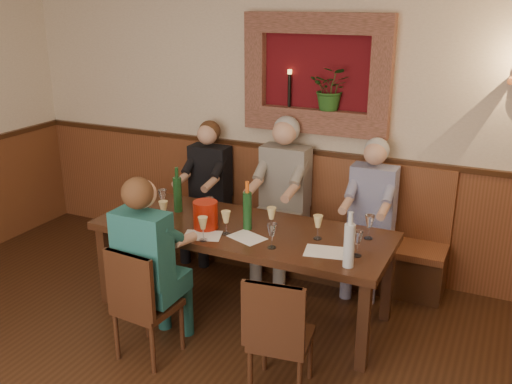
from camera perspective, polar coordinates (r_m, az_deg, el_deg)
room_shell at (r=2.79m, az=-18.90°, el=5.10°), size 6.04×6.04×2.82m
wainscoting at (r=3.33m, az=-16.43°, el=-17.19°), size 6.02×6.02×1.15m
wall_niche at (r=5.20m, az=6.43°, el=11.10°), size 1.36×0.30×1.06m
dining_table at (r=4.62m, az=-1.39°, el=-4.42°), size 2.40×0.90×0.75m
bench at (r=5.55m, az=3.00°, el=-4.21°), size 3.00×0.45×1.11m
chair_near_left at (r=4.31m, az=-10.81°, el=-12.88°), size 0.42×0.42×0.88m
chair_near_right at (r=3.92m, az=2.46°, el=-16.19°), size 0.43×0.43×0.87m
person_bench_left at (r=5.71m, az=-4.96°, el=-1.01°), size 0.40×0.49×1.37m
person_bench_mid at (r=5.35m, az=2.52°, el=-1.75°), size 0.45×0.55×1.48m
person_bench_right at (r=5.13m, az=11.20°, el=-3.67°), size 0.40×0.49×1.37m
person_chair_front at (r=4.22m, az=-10.32°, el=-8.72°), size 0.40×0.49×1.38m
spittoon_bucket at (r=4.55m, az=-5.07°, el=-2.30°), size 0.24×0.24×0.22m
wine_bottle_green_a at (r=4.50m, az=-0.87°, el=-1.78°), size 0.09×0.09×0.40m
wine_bottle_green_b at (r=4.92m, az=-7.85°, el=-0.15°), size 0.09×0.09×0.39m
water_bottle at (r=3.93m, az=9.30°, el=-5.19°), size 0.08×0.08×0.40m
tasting_sheet_a at (r=4.97m, az=-11.92°, el=-2.15°), size 0.36×0.31×0.00m
tasting_sheet_b at (r=4.40m, az=-0.90°, el=-4.56°), size 0.32×0.28×0.00m
tasting_sheet_c at (r=4.19m, az=6.99°, el=-5.95°), size 0.34×0.27×0.00m
tasting_sheet_d at (r=4.45m, az=-5.37°, el=-4.35°), size 0.34×0.29×0.00m
wine_glass_0 at (r=4.96m, az=-12.27°, el=-1.05°), size 0.08×0.08×0.19m
wine_glass_1 at (r=4.97m, az=-9.31°, el=-0.82°), size 0.08×0.08×0.19m
wine_glass_2 at (r=4.70m, az=-9.22°, el=-2.01°), size 0.08×0.08×0.19m
wine_glass_3 at (r=4.73m, az=-4.66°, el=-1.67°), size 0.08×0.08×0.19m
wine_glass_4 at (r=4.43m, az=-3.02°, el=-3.09°), size 0.08×0.08×0.19m
wine_glass_5 at (r=4.50m, az=1.56°, el=-2.71°), size 0.08×0.08×0.19m
wine_glass_6 at (r=4.19m, az=1.60°, el=-4.41°), size 0.08×0.08×0.19m
wine_glass_7 at (r=4.37m, az=6.21°, el=-3.52°), size 0.08×0.08×0.19m
wine_glass_8 at (r=4.12m, az=10.12°, el=-5.11°), size 0.08×0.08×0.19m
wine_glass_9 at (r=4.33m, az=-5.32°, el=-3.69°), size 0.08×0.08×0.19m
wine_glass_10 at (r=4.43m, az=11.25°, el=-3.46°), size 0.08×0.08×0.19m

